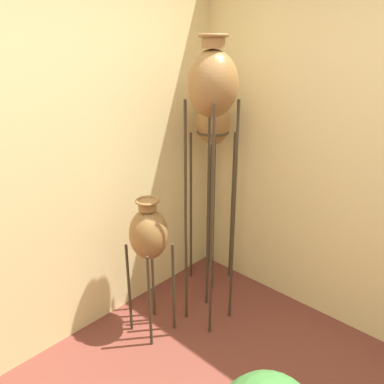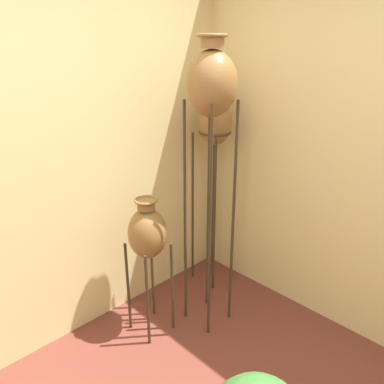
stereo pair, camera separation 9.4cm
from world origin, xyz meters
TOP-DOWN VIEW (x-y plane):
  - wall_back at (0.00, 1.64)m, footprint 7.23×0.06m
  - vase_stand_tall at (0.96, 1.02)m, footprint 0.32×0.32m
  - vase_stand_medium at (1.39, 1.37)m, footprint 0.27×0.27m
  - vase_stand_short at (0.58, 1.23)m, footprint 0.26×0.26m

SIDE VIEW (x-z plane):
  - vase_stand_short at x=0.58m, z-range 0.26..1.30m
  - wall_back at x=0.00m, z-range 0.00..2.70m
  - vase_stand_medium at x=1.39m, z-range 0.53..2.20m
  - vase_stand_tall at x=0.96m, z-range 0.69..2.73m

